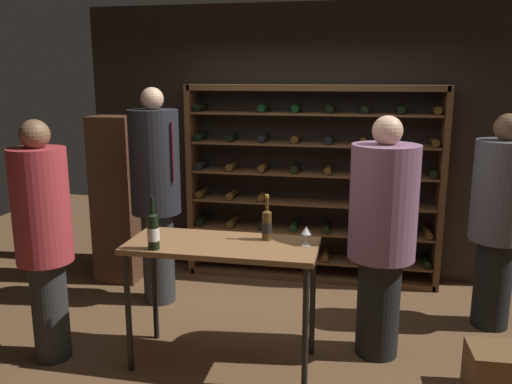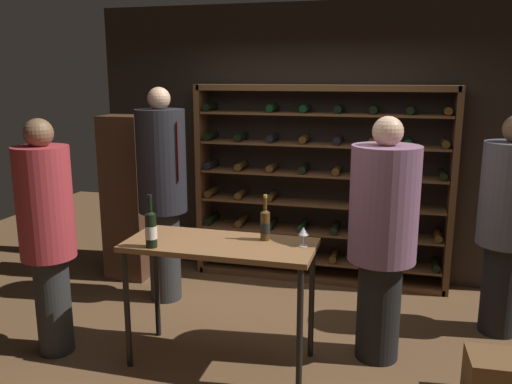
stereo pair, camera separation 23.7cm
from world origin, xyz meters
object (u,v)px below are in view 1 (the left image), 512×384
Objects in this scene: wine_rack at (311,186)px; wine_glass_stemmed_left at (306,231)px; person_bystander_red_print at (156,187)px; wine_bottle_black_capsule at (153,230)px; person_guest_khaki at (382,229)px; display_cabinet at (117,200)px; wine_crate at (504,373)px; person_host_in_suit at (43,231)px; tasting_table at (222,256)px; person_bystander_dark_jacket at (500,214)px; wine_bottle_amber_reserve at (267,224)px.

wine_rack is 18.80× the size of wine_glass_stemmed_left.
person_bystander_red_print is 1.29m from wine_bottle_black_capsule.
person_guest_khaki is 1.07× the size of display_cabinet.
person_bystander_red_print is at bearing 160.76° from wine_crate.
person_guest_khaki is at bearing -65.45° from wine_rack.
person_host_in_suit is 0.88m from wine_bottle_black_capsule.
display_cabinet is (-3.51, 1.45, 0.70)m from wine_crate.
person_bystander_red_print is 4.25× the size of wine_crate.
wine_bottle_black_capsule is at bearing -2.70° from person_bystander_red_print.
person_bystander_red_print is (-0.90, 0.97, 0.28)m from tasting_table.
person_bystander_red_print reaches higher than tasting_table.
wine_crate is (-0.14, -1.09, -0.84)m from person_bystander_dark_jacket.
person_bystander_red_print is at bearing -146.78° from wine_rack.
person_host_in_suit is at bearing -42.90° from person_bystander_dark_jacket.
wine_glass_stemmed_left is (1.04, 0.30, -0.03)m from wine_bottle_black_capsule.
person_bystander_dark_jacket is 3.66m from display_cabinet.
wine_bottle_amber_reserve is at bearing 25.07° from tasting_table.
person_host_in_suit is (-1.77, -2.06, 0.00)m from wine_rack.
person_host_in_suit is 1.93m from wine_glass_stemmed_left.
wine_rack reaches higher than person_guest_khaki.
display_cabinet is at bearing -68.70° from person_bystander_dark_jacket.
wine_glass_stemmed_left is (-1.52, -0.98, 0.05)m from person_bystander_dark_jacket.
wine_glass_stemmed_left is (-0.54, -0.30, 0.04)m from person_guest_khaki.
person_bystander_dark_jacket is at bearing 176.37° from person_host_in_suit.
person_bystander_dark_jacket is 4.82× the size of wine_bottle_black_capsule.
person_guest_khaki is at bearing 154.29° from wine_crate.
wine_rack reaches higher than person_bystander_dark_jacket.
display_cabinet reaches higher than wine_crate.
wine_bottle_black_capsule is 1.08m from wine_glass_stemmed_left.
wine_bottle_black_capsule is (-2.55, -1.29, 0.08)m from person_bystander_dark_jacket.
wine_rack reaches higher than wine_bottle_amber_reserve.
wine_glass_stemmed_left is (0.30, -0.07, -0.02)m from wine_bottle_amber_reserve.
person_bystander_red_print reaches higher than person_bystander_dark_jacket.
wine_bottle_black_capsule is 2.73× the size of wine_glass_stemmed_left.
wine_bottle_amber_reserve is at bearing 31.51° from person_bystander_red_print.
wine_rack reaches higher than person_host_in_suit.
wine_bottle_black_capsule is (-0.89, -2.09, 0.07)m from wine_rack.
person_bystander_red_print is 1.75m from wine_glass_stemmed_left.
person_guest_khaki is (0.68, -1.49, 0.00)m from wine_rack.
tasting_table is 2.10m from wine_crate.
person_host_in_suit is at bearing -43.26° from person_bystander_red_print.
wine_crate is 0.28× the size of display_cabinet.
wine_glass_stemmed_left is at bearing -32.36° from display_cabinet.
wine_crate is 1.64m from wine_glass_stemmed_left.
person_guest_khaki is at bearing -27.93° from person_bystander_dark_jacket.
person_bystander_dark_jacket reaches higher than tasting_table.
person_bystander_red_print is at bearing -61.39° from person_bystander_dark_jacket.
wine_crate is 3.42× the size of wine_glass_stemmed_left.
wine_bottle_amber_reserve is 0.83m from wine_bottle_black_capsule.
wine_glass_stemmed_left reaches higher than wine_crate.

